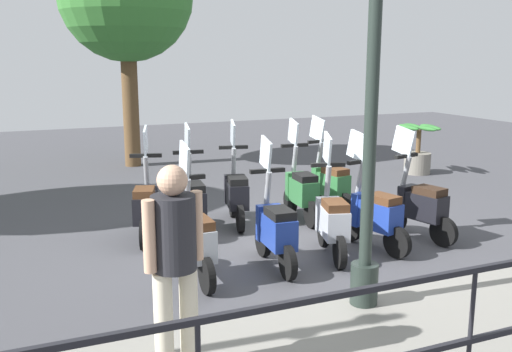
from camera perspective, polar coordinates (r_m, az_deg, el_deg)
name	(u,v)px	position (r m, az deg, el deg)	size (l,w,h in m)	color
ground_plane	(295,240)	(7.93, 3.92, -6.36)	(28.00, 28.00, 0.00)	#424247
promenade_walkway	(456,336)	(5.49, 19.39, -14.84)	(2.20, 20.00, 0.15)	gray
lamp_post_near	(372,85)	(5.23, 11.56, 8.87)	(0.26, 0.90, 4.66)	#232D28
pedestrian_distant	(175,255)	(4.18, -8.15, -7.81)	(0.40, 0.47, 1.59)	beige
potted_palm	(418,153)	(12.70, 15.88, 2.23)	(1.06, 0.66, 1.05)	slate
scooter_near_0	(420,205)	(8.13, 16.06, -2.81)	(1.21, 0.51, 1.54)	black
scooter_near_1	(374,214)	(7.55, 11.72, -3.71)	(1.22, 0.50, 1.54)	black
scooter_near_2	(332,220)	(7.18, 7.60, -4.38)	(1.20, 0.54, 1.54)	black
scooter_near_3	(275,229)	(6.77, 1.94, -5.28)	(1.23, 0.44, 1.54)	black
scooter_near_4	(195,239)	(6.42, -6.13, -6.31)	(1.23, 0.44, 1.54)	black
scooter_far_0	(329,183)	(9.21, 7.32, -0.73)	(1.23, 0.46, 1.54)	black
scooter_far_1	(301,190)	(8.71, 4.52, -1.40)	(1.23, 0.44, 1.54)	black
scooter_far_2	(236,193)	(8.49, -1.99, -1.72)	(1.22, 0.50, 1.54)	black
scooter_far_3	(192,200)	(8.11, -6.37, -2.44)	(1.23, 0.44, 1.54)	black
scooter_far_4	(146,206)	(7.92, -10.97, -2.95)	(1.20, 0.55, 1.54)	black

